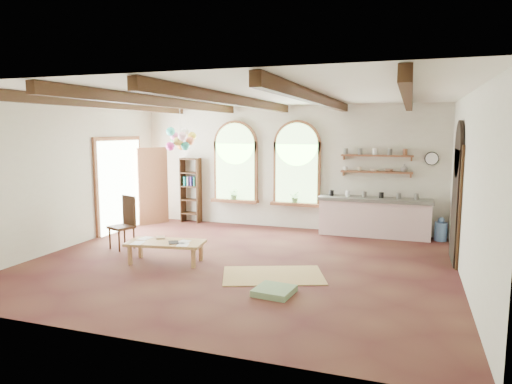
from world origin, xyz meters
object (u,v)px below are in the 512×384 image
at_px(side_chair, 123,233).
at_px(coffee_table, 166,244).
at_px(balloon_cluster, 180,139).
at_px(kitchen_counter, 374,217).

bearing_deg(side_chair, coffee_table, -24.66).
bearing_deg(balloon_cluster, coffee_table, -68.35).
distance_m(kitchen_counter, balloon_cluster, 5.15).
relative_size(kitchen_counter, coffee_table, 1.72).
distance_m(kitchen_counter, side_chair, 5.90).
distance_m(side_chair, balloon_cluster, 2.86).
height_order(kitchen_counter, balloon_cluster, balloon_cluster).
bearing_deg(balloon_cluster, kitchen_counter, 11.74).
relative_size(coffee_table, balloon_cluster, 1.37).
xyz_separation_m(kitchen_counter, side_chair, (-5.09, -2.98, -0.15)).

